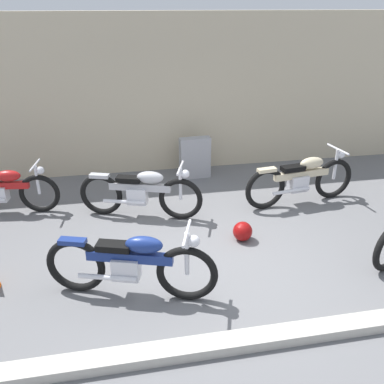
% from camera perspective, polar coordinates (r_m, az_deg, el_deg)
% --- Properties ---
extents(ground_plane, '(40.00, 40.00, 0.00)m').
position_cam_1_polar(ground_plane, '(5.74, 2.87, -10.20)').
color(ground_plane, slate).
extents(building_wall, '(18.00, 0.30, 3.15)m').
position_cam_1_polar(building_wall, '(8.64, -2.95, 13.35)').
color(building_wall, beige).
rests_on(building_wall, ground_plane).
extents(curb_strip, '(18.00, 0.24, 0.12)m').
position_cam_1_polar(curb_strip, '(4.62, 7.33, -19.79)').
color(curb_strip, '#B7B2A8').
rests_on(curb_strip, ground_plane).
extents(stone_marker, '(0.63, 0.24, 0.84)m').
position_cam_1_polar(stone_marker, '(8.35, 0.40, 4.75)').
color(stone_marker, '#9E9EA3').
rests_on(stone_marker, ground_plane).
extents(helmet, '(0.30, 0.30, 0.30)m').
position_cam_1_polar(helmet, '(6.28, 7.03, -5.43)').
color(helmet, maroon).
rests_on(helmet, ground_plane).
extents(motorcycle_blue, '(2.04, 0.86, 0.95)m').
position_cam_1_polar(motorcycle_blue, '(5.03, -8.37, -9.82)').
color(motorcycle_blue, black).
rests_on(motorcycle_blue, ground_plane).
extents(motorcycle_cream, '(2.12, 0.63, 0.96)m').
position_cam_1_polar(motorcycle_cream, '(7.49, 14.97, 1.74)').
color(motorcycle_cream, black).
rests_on(motorcycle_cream, ground_plane).
extents(motorcycle_red, '(1.94, 0.54, 0.87)m').
position_cam_1_polar(motorcycle_red, '(7.60, -24.89, 0.22)').
color(motorcycle_red, black).
rests_on(motorcycle_red, ground_plane).
extents(motorcycle_silver, '(2.00, 0.86, 0.93)m').
position_cam_1_polar(motorcycle_silver, '(6.81, -7.05, -0.04)').
color(motorcycle_silver, black).
rests_on(motorcycle_silver, ground_plane).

